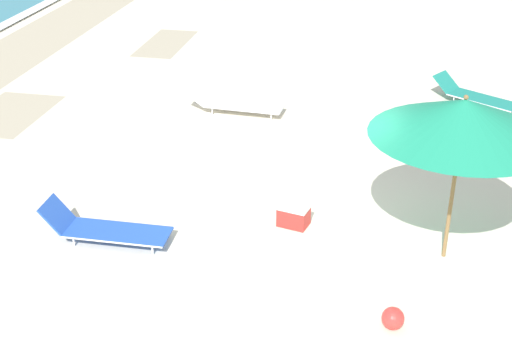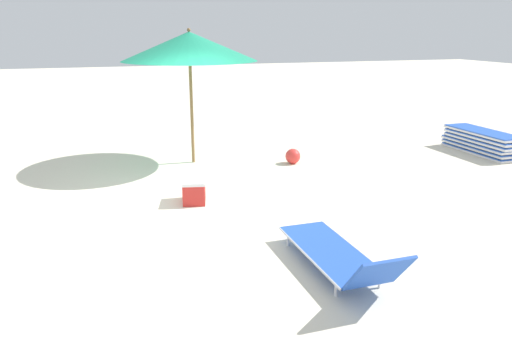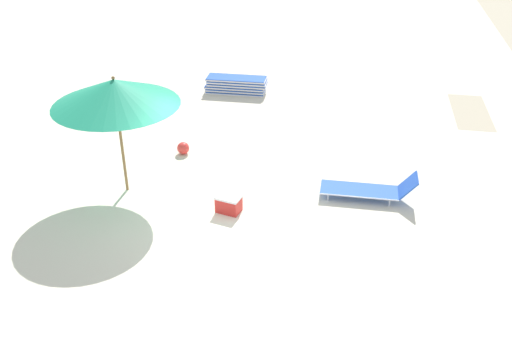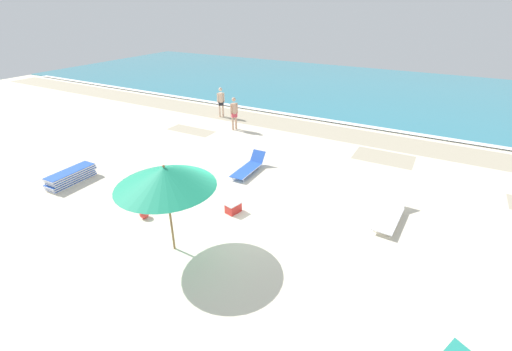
{
  "view_description": "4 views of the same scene",
  "coord_description": "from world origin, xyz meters",
  "views": [
    {
      "loc": [
        -10.28,
        -1.25,
        6.09
      ],
      "look_at": [
        0.12,
        0.85,
        0.66
      ],
      "focal_mm": 50.0,
      "sensor_mm": 36.0,
      "label": 1
    },
    {
      "loc": [
        1.11,
        7.5,
        2.62
      ],
      "look_at": [
        -0.93,
        1.17,
        0.66
      ],
      "focal_mm": 35.0,
      "sensor_mm": 36.0,
      "label": 2
    },
    {
      "loc": [
        9.44,
        2.48,
        6.52
      ],
      "look_at": [
        -0.47,
        0.68,
        0.78
      ],
      "focal_mm": 40.0,
      "sensor_mm": 36.0,
      "label": 3
    },
    {
      "loc": [
        5.07,
        -7.89,
        6.28
      ],
      "look_at": [
        -0.07,
        1.39,
        0.86
      ],
      "focal_mm": 24.0,
      "sensor_mm": 36.0,
      "label": 4
    }
  ],
  "objects": [
    {
      "name": "beach_umbrella",
      "position": [
        -0.7,
        -2.26,
        2.29
      ],
      "size": [
        2.62,
        2.62,
        2.63
      ],
      "color": "olive",
      "rests_on": "ground_plane"
    },
    {
      "name": "ground_plane",
      "position": [
        0.0,
        0.01,
        -0.08
      ],
      "size": [
        60.0,
        60.0,
        0.16
      ],
      "color": "beige"
    },
    {
      "name": "beachgoer_shoreline_child",
      "position": [
        -6.54,
        8.72,
        1.0
      ],
      "size": [
        0.35,
        0.34,
        1.76
      ],
      "rotation": [
        0.0,
        0.0,
        0.77
      ],
      "color": "beige",
      "rests_on": "ground_plane"
    },
    {
      "name": "ocean_water",
      "position": [
        0.0,
        20.45,
        0.03
      ],
      "size": [
        60.0,
        19.21,
        0.07
      ],
      "color": "teal",
      "rests_on": "ground_plane"
    },
    {
      "name": "sun_lounger_beside_umbrella",
      "position": [
        4.39,
        2.21,
        0.21
      ],
      "size": [
        0.73,
        2.25,
        0.49
      ],
      "rotation": [
        0.0,
        0.0,
        -0.06
      ],
      "color": "white",
      "rests_on": "ground_plane"
    },
    {
      "name": "lounger_stack",
      "position": [
        -6.85,
        -1.1,
        0.25
      ],
      "size": [
        0.64,
        1.93,
        0.49
      ],
      "rotation": [
        0.0,
        0.0,
        0.02
      ],
      "color": "blue",
      "rests_on": "ground_plane"
    },
    {
      "name": "beachgoer_wading_adult",
      "position": [
        -4.61,
        7.15,
        1.0
      ],
      "size": [
        0.3,
        0.4,
        1.76
      ],
      "rotation": [
        0.0,
        0.0,
        4.2
      ],
      "color": "tan",
      "rests_on": "ground_plane"
    },
    {
      "name": "beach_ball",
      "position": [
        -2.59,
        -1.54,
        0.15
      ],
      "size": [
        0.3,
        0.3,
        0.3
      ],
      "color": "red",
      "rests_on": "ground_plane"
    },
    {
      "name": "cooler_box",
      "position": [
        -0.25,
        0.15,
        0.19
      ],
      "size": [
        0.46,
        0.57,
        0.37
      ],
      "rotation": [
        0.0,
        0.0,
        4.48
      ],
      "color": "red",
      "rests_on": "ground_plane"
    },
    {
      "name": "sun_lounger_near_water_left",
      "position": [
        -1.31,
        3.01,
        0.22
      ],
      "size": [
        0.65,
        2.02,
        0.61
      ],
      "rotation": [
        0.0,
        0.0,
        0.01
      ],
      "color": "blue",
      "rests_on": "ground_plane"
    }
  ]
}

